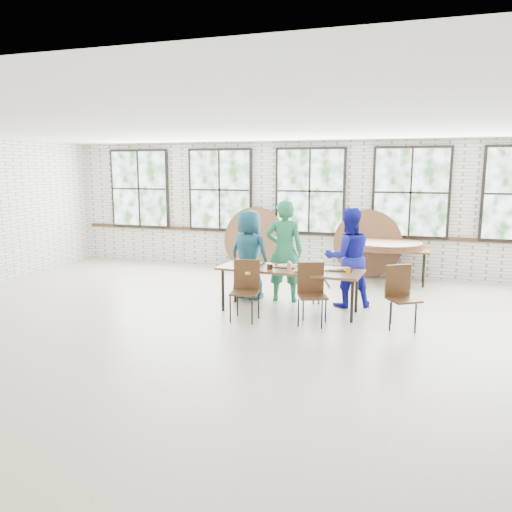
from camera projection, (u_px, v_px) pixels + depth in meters
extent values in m
plane|color=beige|center=(248.00, 329.00, 7.51)|extent=(12.00, 12.00, 0.00)
plane|color=white|center=(247.00, 124.00, 6.99)|extent=(12.00, 12.00, 0.00)
plane|color=silver|center=(310.00, 207.00, 11.48)|extent=(12.00, 0.00, 12.00)
plane|color=silver|center=(11.00, 316.00, 3.03)|extent=(12.00, 0.00, 12.00)
cube|color=#422819|center=(309.00, 233.00, 11.55)|extent=(11.80, 0.05, 0.08)
cube|color=black|center=(140.00, 189.00, 12.67)|extent=(1.62, 0.05, 1.97)
cube|color=white|center=(139.00, 189.00, 12.64)|extent=(1.50, 0.01, 1.85)
cube|color=black|center=(220.00, 190.00, 12.01)|extent=(1.62, 0.05, 1.97)
cube|color=white|center=(220.00, 190.00, 11.98)|extent=(1.50, 0.01, 1.85)
cube|color=black|center=(310.00, 191.00, 11.35)|extent=(1.62, 0.05, 1.97)
cube|color=white|center=(310.00, 191.00, 11.32)|extent=(1.50, 0.01, 1.85)
cube|color=black|center=(411.00, 193.00, 10.70)|extent=(1.62, 0.05, 1.97)
cube|color=white|center=(411.00, 193.00, 10.66)|extent=(1.50, 0.01, 1.85)
cube|color=brown|center=(290.00, 270.00, 8.31)|extent=(2.46, 0.99, 0.04)
cylinder|color=black|center=(223.00, 291.00, 8.41)|extent=(0.05, 0.05, 0.70)
cylinder|color=black|center=(235.00, 283.00, 8.98)|extent=(0.05, 0.05, 0.70)
cylinder|color=black|center=(352.00, 301.00, 7.77)|extent=(0.05, 0.05, 0.70)
cylinder|color=black|center=(356.00, 292.00, 8.33)|extent=(0.05, 0.05, 0.70)
cube|color=#472C17|center=(245.00, 293.00, 7.86)|extent=(0.47, 0.45, 0.03)
cube|color=#472C17|center=(247.00, 275.00, 8.00)|extent=(0.42, 0.08, 0.50)
cylinder|color=black|center=(230.00, 309.00, 7.80)|extent=(0.02, 0.02, 0.44)
cylinder|color=black|center=(238.00, 303.00, 8.11)|extent=(0.02, 0.02, 0.44)
cylinder|color=black|center=(252.00, 311.00, 7.69)|extent=(0.02, 0.02, 0.44)
cylinder|color=black|center=(259.00, 305.00, 8.01)|extent=(0.02, 0.02, 0.44)
cube|color=#472C17|center=(313.00, 296.00, 7.65)|extent=(0.54, 0.53, 0.03)
cube|color=#472C17|center=(311.00, 278.00, 7.79)|extent=(0.40, 0.19, 0.50)
cylinder|color=black|center=(298.00, 313.00, 7.58)|extent=(0.02, 0.02, 0.44)
cylinder|color=black|center=(303.00, 307.00, 7.90)|extent=(0.02, 0.02, 0.44)
cylinder|color=black|center=(322.00, 315.00, 7.47)|extent=(0.02, 0.02, 0.44)
cylinder|color=black|center=(326.00, 309.00, 7.79)|extent=(0.02, 0.02, 0.44)
cube|color=#472C17|center=(404.00, 300.00, 7.45)|extent=(0.57, 0.56, 0.03)
cube|color=#472C17|center=(398.00, 281.00, 7.59)|extent=(0.37, 0.25, 0.50)
cylinder|color=black|center=(390.00, 317.00, 7.38)|extent=(0.02, 0.02, 0.44)
cylinder|color=black|center=(391.00, 311.00, 7.70)|extent=(0.02, 0.02, 0.44)
cylinder|color=black|center=(416.00, 319.00, 7.28)|extent=(0.02, 0.02, 0.44)
cylinder|color=black|center=(416.00, 313.00, 7.59)|extent=(0.02, 0.02, 0.44)
imported|color=navy|center=(249.00, 254.00, 9.18)|extent=(0.91, 0.70, 1.65)
imported|color=#1F744A|center=(284.00, 251.00, 8.96)|extent=(0.73, 0.53, 1.84)
imported|color=#152A43|center=(316.00, 281.00, 8.87)|extent=(0.59, 0.46, 0.80)
imported|color=#171AA5|center=(348.00, 258.00, 8.63)|extent=(1.03, 0.93, 1.73)
cube|color=brown|center=(386.00, 249.00, 10.49)|extent=(1.82, 0.81, 0.04)
cylinder|color=black|center=(346.00, 266.00, 10.53)|extent=(0.04, 0.04, 0.70)
cylinder|color=black|center=(349.00, 262.00, 11.04)|extent=(0.04, 0.04, 0.70)
cylinder|color=black|center=(424.00, 271.00, 10.06)|extent=(0.04, 0.04, 0.70)
cylinder|color=black|center=(423.00, 266.00, 10.58)|extent=(0.04, 0.04, 0.70)
cube|color=black|center=(249.00, 264.00, 8.64)|extent=(0.44, 0.33, 0.02)
cube|color=black|center=(287.00, 266.00, 8.43)|extent=(0.44, 0.33, 0.02)
cube|color=black|center=(339.00, 270.00, 8.18)|extent=(0.44, 0.33, 0.02)
cylinder|color=black|center=(270.00, 266.00, 8.24)|extent=(0.09, 0.09, 0.09)
cube|color=red|center=(289.00, 267.00, 8.12)|extent=(0.07, 0.06, 0.11)
cylinder|color=#1C2AD5|center=(303.00, 268.00, 8.12)|extent=(0.07, 0.07, 0.10)
cylinder|color=orange|center=(348.00, 271.00, 7.85)|extent=(0.07, 0.07, 0.11)
cylinder|color=white|center=(314.00, 270.00, 7.93)|extent=(0.17, 0.17, 0.10)
ellipsoid|color=white|center=(255.00, 268.00, 8.24)|extent=(0.11, 0.11, 0.05)
ellipsoid|color=white|center=(297.00, 271.00, 8.02)|extent=(0.11, 0.11, 0.05)
cylinder|color=brown|center=(386.00, 247.00, 10.48)|extent=(1.50, 1.50, 0.04)
cylinder|color=brown|center=(386.00, 245.00, 10.47)|extent=(1.50, 1.50, 0.04)
cylinder|color=brown|center=(386.00, 243.00, 10.47)|extent=(1.50, 1.50, 0.04)
cylinder|color=brown|center=(255.00, 239.00, 11.77)|extent=(1.50, 0.21, 1.50)
cylinder|color=brown|center=(255.00, 240.00, 11.67)|extent=(1.50, 0.32, 1.48)
cylinder|color=brown|center=(367.00, 244.00, 10.99)|extent=(1.50, 0.19, 1.50)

